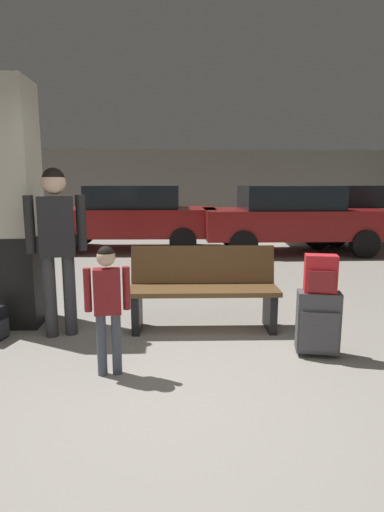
{
  "coord_description": "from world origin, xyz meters",
  "views": [
    {
      "loc": [
        -0.0,
        -2.77,
        1.58
      ],
      "look_at": [
        0.2,
        1.3,
        0.85
      ],
      "focal_mm": 28.88,
      "sensor_mm": 36.0,
      "label": 1
    }
  ],
  "objects_px": {
    "parked_car_near": "(293,217)",
    "parked_car_side": "(361,214)",
    "child": "(108,297)",
    "structural_pillar": "(11,207)",
    "adult": "(57,234)",
    "suitcase": "(318,322)",
    "parked_car_far": "(130,216)",
    "bench": "(204,288)",
    "backpack_bright": "(321,274)"
  },
  "relations": [
    {
      "from": "bench",
      "to": "parked_car_side",
      "type": "relative_size",
      "value": 0.38
    },
    {
      "from": "parked_car_far",
      "to": "parked_car_side",
      "type": "distance_m",
      "value": 5.83
    },
    {
      "from": "structural_pillar",
      "to": "suitcase",
      "type": "relative_size",
      "value": 4.39
    },
    {
      "from": "structural_pillar",
      "to": "parked_car_side",
      "type": "relative_size",
      "value": 0.62
    },
    {
      "from": "child",
      "to": "structural_pillar",
      "type": "bearing_deg",
      "value": 132.01
    },
    {
      "from": "structural_pillar",
      "to": "child",
      "type": "relative_size",
      "value": 2.44
    },
    {
      "from": "bench",
      "to": "child",
      "type": "distance_m",
      "value": 1.41
    },
    {
      "from": "structural_pillar",
      "to": "suitcase",
      "type": "bearing_deg",
      "value": -19.2
    },
    {
      "from": "backpack_bright",
      "to": "adult",
      "type": "height_order",
      "value": "adult"
    },
    {
      "from": "child",
      "to": "parked_car_side",
      "type": "xyz_separation_m",
      "value": [
        5.36,
        7.02,
        0.14
      ]
    },
    {
      "from": "child",
      "to": "suitcase",
      "type": "bearing_deg",
      "value": 8.83
    },
    {
      "from": "bench",
      "to": "parked_car_far",
      "type": "distance_m",
      "value": 5.68
    },
    {
      "from": "structural_pillar",
      "to": "adult",
      "type": "xyz_separation_m",
      "value": [
        0.59,
        -0.43,
        -0.25
      ]
    },
    {
      "from": "bench",
      "to": "parked_car_near",
      "type": "relative_size",
      "value": 0.39
    },
    {
      "from": "child",
      "to": "adult",
      "type": "height_order",
      "value": "adult"
    },
    {
      "from": "adult",
      "to": "parked_car_side",
      "type": "height_order",
      "value": "adult"
    },
    {
      "from": "child",
      "to": "parked_car_near",
      "type": "height_order",
      "value": "parked_car_near"
    },
    {
      "from": "structural_pillar",
      "to": "suitcase",
      "type": "height_order",
      "value": "structural_pillar"
    },
    {
      "from": "child",
      "to": "parked_car_side",
      "type": "bearing_deg",
      "value": 52.66
    },
    {
      "from": "child",
      "to": "adult",
      "type": "bearing_deg",
      "value": 124.24
    },
    {
      "from": "parked_car_near",
      "to": "parked_car_side",
      "type": "relative_size",
      "value": 0.97
    },
    {
      "from": "parked_car_near",
      "to": "parked_car_side",
      "type": "height_order",
      "value": "same"
    },
    {
      "from": "structural_pillar",
      "to": "parked_car_near",
      "type": "distance_m",
      "value": 6.48
    },
    {
      "from": "adult",
      "to": "backpack_bright",
      "type": "bearing_deg",
      "value": -14.48
    },
    {
      "from": "structural_pillar",
      "to": "parked_car_side",
      "type": "xyz_separation_m",
      "value": [
        6.59,
        5.66,
        -0.51
      ]
    },
    {
      "from": "parked_car_near",
      "to": "parked_car_far",
      "type": "relative_size",
      "value": 0.99
    },
    {
      "from": "child",
      "to": "parked_car_side",
      "type": "height_order",
      "value": "parked_car_side"
    },
    {
      "from": "suitcase",
      "to": "parked_car_far",
      "type": "xyz_separation_m",
      "value": [
        -2.32,
        6.31,
        0.48
      ]
    },
    {
      "from": "child",
      "to": "parked_car_far",
      "type": "height_order",
      "value": "parked_car_far"
    },
    {
      "from": "suitcase",
      "to": "parked_car_far",
      "type": "distance_m",
      "value": 6.74
    },
    {
      "from": "adult",
      "to": "parked_car_near",
      "type": "height_order",
      "value": "adult"
    },
    {
      "from": "bench",
      "to": "child",
      "type": "bearing_deg",
      "value": -128.39
    },
    {
      "from": "parked_car_far",
      "to": "parked_car_near",
      "type": "bearing_deg",
      "value": -9.29
    },
    {
      "from": "bench",
      "to": "child",
      "type": "height_order",
      "value": "child"
    },
    {
      "from": "structural_pillar",
      "to": "parked_car_near",
      "type": "relative_size",
      "value": 0.65
    },
    {
      "from": "bench",
      "to": "parked_car_far",
      "type": "relative_size",
      "value": 0.39
    },
    {
      "from": "structural_pillar",
      "to": "suitcase",
      "type": "distance_m",
      "value": 3.41
    },
    {
      "from": "suitcase",
      "to": "parked_car_near",
      "type": "height_order",
      "value": "parked_car_near"
    },
    {
      "from": "structural_pillar",
      "to": "bench",
      "type": "distance_m",
      "value": 2.29
    },
    {
      "from": "bench",
      "to": "parked_car_far",
      "type": "xyz_separation_m",
      "value": [
        -1.33,
        5.51,
        0.36
      ]
    },
    {
      "from": "child",
      "to": "parked_car_side",
      "type": "relative_size",
      "value": 0.26
    },
    {
      "from": "suitcase",
      "to": "child",
      "type": "height_order",
      "value": "child"
    },
    {
      "from": "suitcase",
      "to": "bench",
      "type": "bearing_deg",
      "value": 140.85
    },
    {
      "from": "parked_car_near",
      "to": "parked_car_far",
      "type": "bearing_deg",
      "value": 170.71
    },
    {
      "from": "suitcase",
      "to": "parked_car_side",
      "type": "distance_m",
      "value": 7.61
    },
    {
      "from": "parked_car_near",
      "to": "parked_car_far",
      "type": "height_order",
      "value": "same"
    },
    {
      "from": "parked_car_near",
      "to": "adult",
      "type": "bearing_deg",
      "value": -127.77
    },
    {
      "from": "backpack_bright",
      "to": "child",
      "type": "height_order",
      "value": "child"
    },
    {
      "from": "suitcase",
      "to": "parked_car_far",
      "type": "bearing_deg",
      "value": 110.14
    },
    {
      "from": "backpack_bright",
      "to": "parked_car_near",
      "type": "relative_size",
      "value": 0.08
    }
  ]
}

